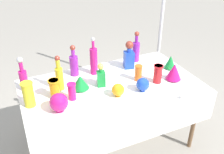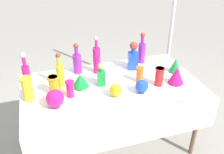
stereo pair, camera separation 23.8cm
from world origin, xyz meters
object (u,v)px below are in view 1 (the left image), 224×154
(round_bowl_0, at_px, (143,84))
(fluted_vase_2, at_px, (174,71))
(tall_bottle_0, at_px, (74,64))
(round_bowl_1, at_px, (118,90))
(fluted_vase_1, at_px, (170,62))
(slender_vase_2, at_px, (138,72))
(square_decanter_1, at_px, (101,76))
(slender_vase_1, at_px, (28,94))
(slender_vase_0, at_px, (72,91))
(cardboard_box_behind_left, at_px, (80,90))
(fluted_vase_0, at_px, (80,82))
(tall_bottle_1, at_px, (59,76))
(tall_bottle_2, at_px, (136,50))
(square_decanter_0, at_px, (129,56))
(round_bowl_2, at_px, (59,102))
(tall_bottle_3, at_px, (94,60))
(slender_vase_4, at_px, (55,88))
(canopy_pole, at_px, (160,34))
(slender_vase_3, at_px, (158,73))
(tall_bottle_4, at_px, (23,77))

(round_bowl_0, bearing_deg, fluted_vase_2, 7.66)
(tall_bottle_0, xyz_separation_m, round_bowl_1, (0.25, -0.54, -0.07))
(fluted_vase_2, bearing_deg, tall_bottle_0, 150.42)
(fluted_vase_1, relative_size, round_bowl_1, 1.22)
(slender_vase_2, bearing_deg, fluted_vase_2, -22.31)
(square_decanter_1, xyz_separation_m, round_bowl_0, (0.32, -0.25, -0.03))
(square_decanter_1, bearing_deg, slender_vase_1, -175.55)
(slender_vase_0, bearing_deg, cardboard_box_behind_left, 70.82)
(fluted_vase_0, height_order, cardboard_box_behind_left, fluted_vase_0)
(tall_bottle_1, relative_size, tall_bottle_2, 0.98)
(slender_vase_2, height_order, round_bowl_0, slender_vase_2)
(square_decanter_0, relative_size, round_bowl_2, 1.88)
(round_bowl_1, bearing_deg, square_decanter_1, 107.78)
(tall_bottle_0, relative_size, tall_bottle_3, 0.82)
(tall_bottle_3, distance_m, slender_vase_1, 0.77)
(slender_vase_4, relative_size, round_bowl_2, 1.12)
(round_bowl_2, distance_m, cardboard_box_behind_left, 1.36)
(fluted_vase_2, distance_m, round_bowl_1, 0.64)
(cardboard_box_behind_left, relative_size, canopy_pole, 0.23)
(tall_bottle_0, bearing_deg, slender_vase_2, -33.49)
(slender_vase_3, relative_size, slender_vase_4, 1.02)
(square_decanter_0, bearing_deg, tall_bottle_3, 175.74)
(tall_bottle_0, height_order, square_decanter_0, tall_bottle_0)
(tall_bottle_3, bearing_deg, tall_bottle_4, -177.82)
(slender_vase_4, bearing_deg, tall_bottle_1, 57.52)
(tall_bottle_0, height_order, slender_vase_4, tall_bottle_0)
(slender_vase_2, bearing_deg, fluted_vase_0, 172.18)
(square_decanter_1, height_order, slender_vase_0, square_decanter_1)
(slender_vase_4, height_order, round_bowl_1, slender_vase_4)
(tall_bottle_2, distance_m, slender_vase_1, 1.31)
(slender_vase_3, bearing_deg, tall_bottle_0, 145.82)
(fluted_vase_2, height_order, cardboard_box_behind_left, fluted_vase_2)
(tall_bottle_0, xyz_separation_m, slender_vase_3, (0.71, -0.48, -0.03))
(square_decanter_0, height_order, slender_vase_3, square_decanter_0)
(square_decanter_1, xyz_separation_m, slender_vase_0, (-0.32, -0.11, -0.02))
(tall_bottle_2, relative_size, fluted_vase_1, 2.36)
(tall_bottle_0, bearing_deg, fluted_vase_2, -29.58)
(tall_bottle_1, relative_size, slender_vase_4, 1.90)
(tall_bottle_0, bearing_deg, slender_vase_1, -144.43)
(slender_vase_2, height_order, round_bowl_1, slender_vase_2)
(fluted_vase_0, height_order, round_bowl_0, fluted_vase_0)
(tall_bottle_1, distance_m, fluted_vase_0, 0.20)
(square_decanter_0, height_order, cardboard_box_behind_left, square_decanter_0)
(square_decanter_0, relative_size, canopy_pole, 0.14)
(tall_bottle_3, height_order, fluted_vase_2, tall_bottle_3)
(cardboard_box_behind_left, bearing_deg, fluted_vase_1, -46.39)
(tall_bottle_2, xyz_separation_m, cardboard_box_behind_left, (-0.55, 0.52, -0.72))
(fluted_vase_2, bearing_deg, tall_bottle_3, 147.04)
(round_bowl_1, bearing_deg, slender_vase_4, 158.52)
(tall_bottle_4, distance_m, round_bowl_1, 0.89)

